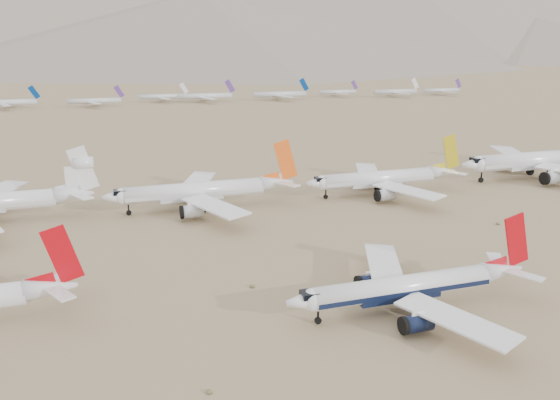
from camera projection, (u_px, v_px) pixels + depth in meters
name	position (u px, v px, depth m)	size (l,w,h in m)	color
ground	(436.00, 298.00, 98.31)	(7000.00, 7000.00, 0.00)	#7F664A
main_airliner	(413.00, 286.00, 93.34)	(43.98, 42.96, 15.52)	white
row2_navy_widebody	(542.00, 160.00, 183.79)	(60.30, 58.97, 21.45)	white
row2_gold_tail	(385.00, 178.00, 164.19)	(48.27, 47.21, 17.19)	white
row2_orange_tail	(203.00, 191.00, 149.43)	(50.91, 49.80, 18.16)	white
distant_storage_row	(159.00, 98.00, 400.66)	(518.34, 53.94, 14.59)	silver
foothills	(366.00, 30.00, 1238.79)	(4637.50, 1395.00, 155.00)	slate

